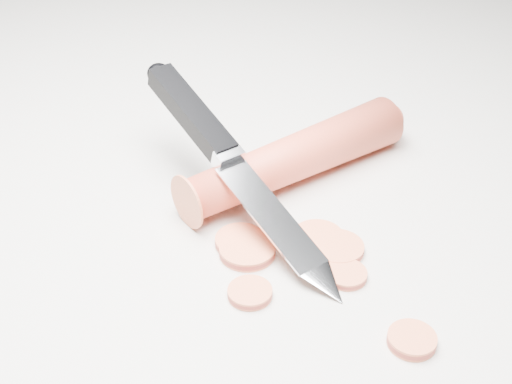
# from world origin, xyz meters

# --- Properties ---
(ground) EXTENTS (2.40, 2.40, 0.00)m
(ground) POSITION_xyz_m (0.00, 0.00, 0.00)
(ground) COLOR silver
(ground) RESTS_ON ground
(carrot) EXTENTS (0.16, 0.19, 0.04)m
(carrot) POSITION_xyz_m (-0.02, 0.06, 0.02)
(carrot) COLOR #DF422A
(carrot) RESTS_ON ground
(carrot_slice_0) EXTENTS (0.04, 0.04, 0.01)m
(carrot_slice_0) POSITION_xyz_m (-0.03, -0.04, 0.00)
(carrot_slice_0) COLOR #F26B3F
(carrot_slice_0) RESTS_ON ground
(carrot_slice_1) EXTENTS (0.04, 0.04, 0.01)m
(carrot_slice_1) POSITION_xyz_m (0.03, -0.02, 0.00)
(carrot_slice_1) COLOR #F26B3F
(carrot_slice_1) RESTS_ON ground
(carrot_slice_2) EXTENTS (0.04, 0.04, 0.01)m
(carrot_slice_2) POSITION_xyz_m (0.01, -0.01, 0.00)
(carrot_slice_2) COLOR #F26B3F
(carrot_slice_2) RESTS_ON ground
(carrot_slice_3) EXTENTS (0.03, 0.03, 0.01)m
(carrot_slice_3) POSITION_xyz_m (-0.02, -0.08, 0.00)
(carrot_slice_3) COLOR #F26B3F
(carrot_slice_3) RESTS_ON ground
(carrot_slice_4) EXTENTS (0.03, 0.03, 0.01)m
(carrot_slice_4) POSITION_xyz_m (0.09, -0.10, 0.00)
(carrot_slice_4) COLOR #F26B3F
(carrot_slice_4) RESTS_ON ground
(carrot_slice_5) EXTENTS (0.04, 0.04, 0.01)m
(carrot_slice_5) POSITION_xyz_m (-0.04, -0.03, 0.00)
(carrot_slice_5) COLOR #F26B3F
(carrot_slice_5) RESTS_ON ground
(carrot_slice_6) EXTENTS (0.03, 0.03, 0.01)m
(carrot_slice_6) POSITION_xyz_m (0.04, -0.05, 0.00)
(carrot_slice_6) COLOR #F26B3F
(carrot_slice_6) RESTS_ON ground
(kitchen_knife) EXTENTS (0.21, 0.18, 0.09)m
(kitchen_knife) POSITION_xyz_m (-0.05, 0.01, 0.04)
(kitchen_knife) COLOR silver
(kitchen_knife) RESTS_ON ground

